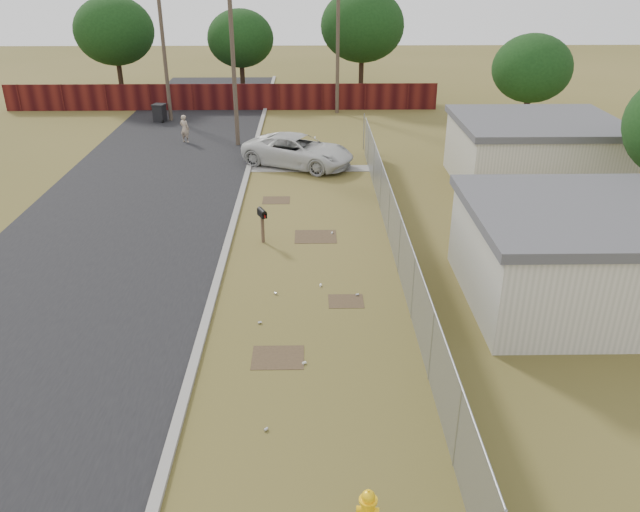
{
  "coord_description": "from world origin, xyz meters",
  "views": [
    {
      "loc": [
        0.1,
        -18.94,
        9.75
      ],
      "look_at": [
        0.4,
        -1.0,
        1.1
      ],
      "focal_mm": 35.0,
      "sensor_mm": 36.0,
      "label": 1
    }
  ],
  "objects_px": {
    "trash_bin": "(160,113)",
    "pedestrian": "(185,129)",
    "mailbox": "(262,216)",
    "pickup_truck": "(298,151)",
    "fire_hydrant": "(368,510)"
  },
  "relations": [
    {
      "from": "fire_hydrant",
      "to": "pedestrian",
      "type": "height_order",
      "value": "pedestrian"
    },
    {
      "from": "pickup_truck",
      "to": "trash_bin",
      "type": "relative_size",
      "value": 4.94
    },
    {
      "from": "mailbox",
      "to": "pickup_truck",
      "type": "distance_m",
      "value": 9.59
    },
    {
      "from": "mailbox",
      "to": "trash_bin",
      "type": "relative_size",
      "value": 1.17
    },
    {
      "from": "mailbox",
      "to": "pickup_truck",
      "type": "bearing_deg",
      "value": 82.78
    },
    {
      "from": "mailbox",
      "to": "trash_bin",
      "type": "distance_m",
      "value": 20.7
    },
    {
      "from": "mailbox",
      "to": "trash_bin",
      "type": "bearing_deg",
      "value": 112.56
    },
    {
      "from": "trash_bin",
      "to": "pedestrian",
      "type": "bearing_deg",
      "value": -63.13
    },
    {
      "from": "pedestrian",
      "to": "fire_hydrant",
      "type": "bearing_deg",
      "value": 131.75
    },
    {
      "from": "pickup_truck",
      "to": "pedestrian",
      "type": "xyz_separation_m",
      "value": [
        -6.61,
        4.59,
        0.01
      ]
    },
    {
      "from": "mailbox",
      "to": "pedestrian",
      "type": "distance_m",
      "value": 15.1
    },
    {
      "from": "pickup_truck",
      "to": "pedestrian",
      "type": "height_order",
      "value": "pedestrian"
    },
    {
      "from": "fire_hydrant",
      "to": "trash_bin",
      "type": "height_order",
      "value": "trash_bin"
    },
    {
      "from": "fire_hydrant",
      "to": "pedestrian",
      "type": "relative_size",
      "value": 0.6
    },
    {
      "from": "mailbox",
      "to": "pickup_truck",
      "type": "relative_size",
      "value": 0.24
    }
  ]
}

